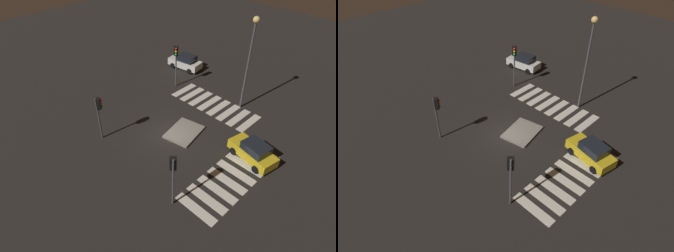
% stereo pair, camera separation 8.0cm
% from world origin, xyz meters
% --- Properties ---
extents(ground_plane, '(80.00, 80.00, 0.00)m').
position_xyz_m(ground_plane, '(0.00, 0.00, 0.00)').
color(ground_plane, black).
extents(traffic_island, '(3.66, 3.02, 0.18)m').
position_xyz_m(traffic_island, '(1.21, -0.78, 0.09)').
color(traffic_island, gray).
rests_on(traffic_island, ground).
extents(car_white, '(2.25, 4.10, 1.72)m').
position_xyz_m(car_white, '(10.19, 7.33, 0.84)').
color(car_white, silver).
rests_on(car_white, ground).
extents(car_yellow, '(2.40, 4.09, 1.69)m').
position_xyz_m(car_yellow, '(2.60, -6.73, 0.83)').
color(car_yellow, gold).
rests_on(car_yellow, ground).
extents(traffic_light_west, '(0.53, 0.54, 3.99)m').
position_xyz_m(traffic_light_west, '(-4.13, 3.63, 3.02)').
color(traffic_light_west, '#47474C').
rests_on(traffic_light_west, ground).
extents(traffic_light_north, '(0.53, 0.54, 4.63)m').
position_xyz_m(traffic_light_north, '(6.31, 5.21, 3.50)').
color(traffic_light_north, '#47474C').
rests_on(traffic_light_north, ground).
extents(traffic_light_south, '(0.54, 0.53, 4.15)m').
position_xyz_m(traffic_light_south, '(-4.69, -5.18, 3.14)').
color(traffic_light_south, '#47474C').
rests_on(traffic_light_south, ground).
extents(street_lamp, '(0.56, 0.56, 8.80)m').
position_xyz_m(street_lamp, '(8.03, -1.97, 5.88)').
color(street_lamp, '#47474C').
rests_on(street_lamp, ground).
extents(crosswalk_near, '(8.75, 3.20, 0.02)m').
position_xyz_m(crosswalk_near, '(0.00, -6.70, 0.01)').
color(crosswalk_near, silver).
rests_on(crosswalk_near, ground).
extents(crosswalk_side, '(3.20, 8.75, 0.02)m').
position_xyz_m(crosswalk_side, '(6.43, 0.00, 0.01)').
color(crosswalk_side, silver).
rests_on(crosswalk_side, ground).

